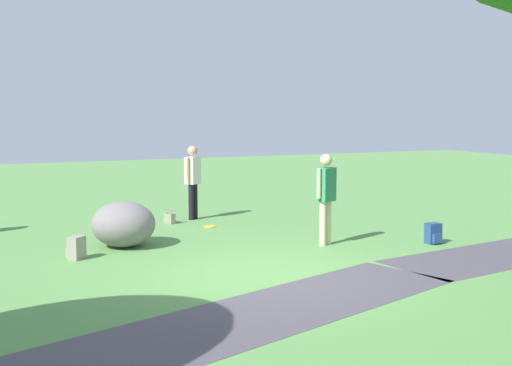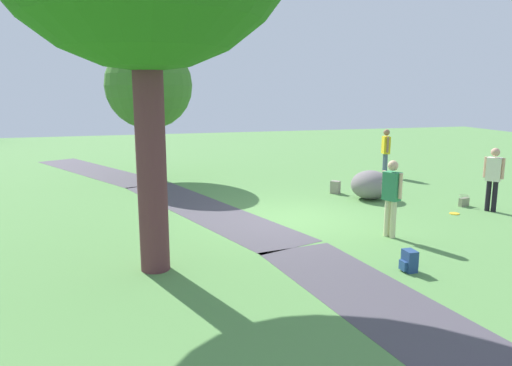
{
  "view_description": "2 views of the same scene",
  "coord_description": "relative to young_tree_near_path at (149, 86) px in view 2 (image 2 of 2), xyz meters",
  "views": [
    {
      "loc": [
        4.43,
        9.11,
        2.59
      ],
      "look_at": [
        0.05,
        -0.53,
        1.4
      ],
      "focal_mm": 46.44,
      "sensor_mm": 36.0,
      "label": 1
    },
    {
      "loc": [
        -11.34,
        4.05,
        3.34
      ],
      "look_at": [
        1.11,
        0.61,
        0.78
      ],
      "focal_mm": 34.33,
      "sensor_mm": 36.0,
      "label": 2
    }
  ],
  "objects": [
    {
      "name": "frisbee_on_grass",
      "position": [
        -7.51,
        -7.41,
        -3.35
      ],
      "size": [
        0.26,
        0.26,
        0.02
      ],
      "color": "yellow",
      "rests_on": "ground"
    },
    {
      "name": "footpath_segment_mid",
      "position": [
        -5.22,
        -1.05,
        -3.35
      ],
      "size": [
        8.11,
        4.12,
        0.01
      ],
      "color": "#4B454F",
      "rests_on": "ground"
    },
    {
      "name": "handbag_on_grass",
      "position": [
        -6.84,
        -8.22,
        -3.22
      ],
      "size": [
        0.33,
        0.34,
        0.31
      ],
      "color": "gray",
      "rests_on": "ground"
    },
    {
      "name": "spare_backpack_on_lawn",
      "position": [
        -10.81,
        -3.92,
        -3.16
      ],
      "size": [
        0.28,
        0.26,
        0.4
      ],
      "color": "navy",
      "rests_on": "ground"
    },
    {
      "name": "backpack_by_boulder",
      "position": [
        -4.31,
        -5.42,
        -3.16
      ],
      "size": [
        0.35,
        0.35,
        0.4
      ],
      "color": "gray",
      "rests_on": "ground"
    },
    {
      "name": "passerby_on_path",
      "position": [
        -8.84,
        -4.68,
        -2.34
      ],
      "size": [
        0.48,
        0.36,
        1.74
      ],
      "color": "beige",
      "rests_on": "ground"
    },
    {
      "name": "ground_plane",
      "position": [
        -6.92,
        -3.0,
        -3.36
      ],
      "size": [
        48.0,
        48.0,
        0.0
      ],
      "primitive_type": "plane",
      "color": "#598D49"
    },
    {
      "name": "young_tree_near_path",
      "position": [
        0.0,
        0.0,
        0.0
      ],
      "size": [
        3.11,
        3.11,
        4.93
      ],
      "color": "#44471A",
      "rests_on": "ground"
    },
    {
      "name": "footpath_segment_far",
      "position": [
        2.1,
        2.12,
        -3.35
      ],
      "size": [
        7.84,
        5.22,
        0.01
      ],
      "color": "#4B454F",
      "rests_on": "ground"
    },
    {
      "name": "lawn_boulder",
      "position": [
        -5.3,
        -6.1,
        -2.92
      ],
      "size": [
        1.67,
        1.67,
        0.86
      ],
      "color": "slate",
      "rests_on": "ground"
    },
    {
      "name": "footpath_segment_near",
      "position": [
        -12.97,
        -2.9,
        -3.35
      ],
      "size": [
        8.16,
        2.79,
        0.01
      ],
      "color": "#4B454F",
      "rests_on": "ground"
    },
    {
      "name": "woman_with_handbag",
      "position": [
        -7.51,
        -8.53,
        -2.35
      ],
      "size": [
        0.43,
        0.41,
        1.73
      ],
      "color": "black",
      "rests_on": "ground"
    },
    {
      "name": "man_near_boulder",
      "position": [
        -2.04,
        -8.46,
        -2.32
      ],
      "size": [
        0.51,
        0.32,
        1.78
      ],
      "color": "#4A5971",
      "rests_on": "ground"
    }
  ]
}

